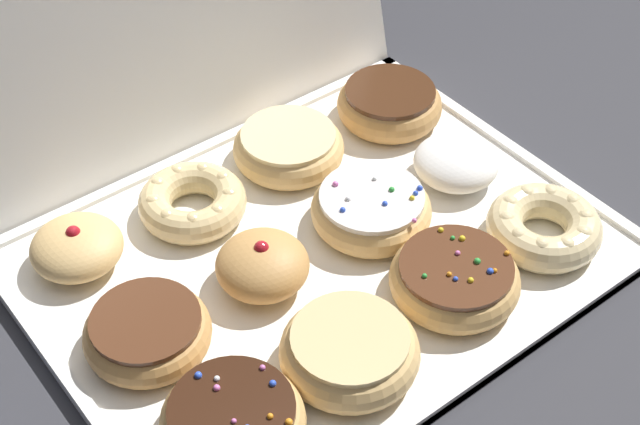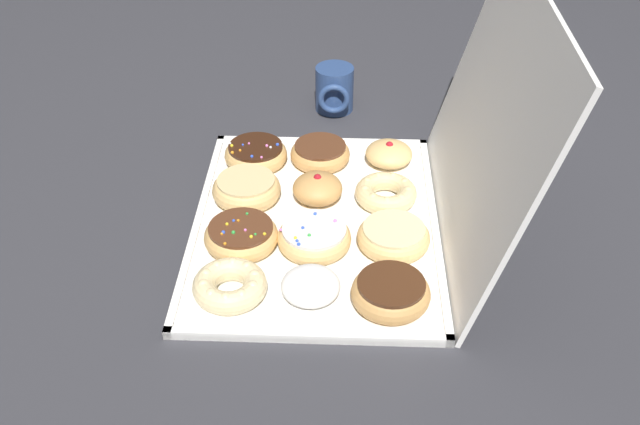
{
  "view_description": "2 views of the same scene",
  "coord_description": "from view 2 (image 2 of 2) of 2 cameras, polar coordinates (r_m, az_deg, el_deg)",
  "views": [
    {
      "loc": [
        -0.38,
        -0.49,
        0.65
      ],
      "look_at": [
        0.0,
        -0.0,
        0.06
      ],
      "focal_mm": 52.96,
      "sensor_mm": 36.0,
      "label": 1
    },
    {
      "loc": [
        0.97,
        0.04,
        0.76
      ],
      "look_at": [
        0.02,
        0.01,
        0.05
      ],
      "focal_mm": 41.59,
      "sensor_mm": 36.0,
      "label": 2
    }
  ],
  "objects": [
    {
      "name": "box_lid_open",
      "position": [
        1.14,
        12.8,
        6.54
      ],
      "size": [
        0.52,
        0.11,
        0.4
      ],
      "primitive_type": "cube",
      "rotation": [
        1.31,
        0.0,
        0.0
      ],
      "color": "white",
      "rests_on": "ground"
    },
    {
      "name": "glazed_ring_donut_1",
      "position": [
        1.27,
        -5.68,
        1.83
      ],
      "size": [
        0.12,
        0.12,
        0.04
      ],
      "color": "#E5B770",
      "rests_on": "donut_box"
    },
    {
      "name": "jelly_filled_donut_8",
      "position": [
        1.37,
        5.32,
        4.53
      ],
      "size": [
        0.09,
        0.09,
        0.05
      ],
      "color": "#E5B770",
      "rests_on": "donut_box"
    },
    {
      "name": "glazed_ring_donut_10",
      "position": [
        1.17,
        5.68,
        -1.86
      ],
      "size": [
        0.12,
        0.12,
        0.04
      ],
      "color": "#E5B770",
      "rests_on": "donut_box"
    },
    {
      "name": "chocolate_frosted_donut_11",
      "position": [
        1.07,
        5.47,
        -6.14
      ],
      "size": [
        0.12,
        0.12,
        0.04
      ],
      "color": "tan",
      "rests_on": "donut_box"
    },
    {
      "name": "chocolate_frosted_donut_4",
      "position": [
        1.37,
        -0.05,
        4.59
      ],
      "size": [
        0.11,
        0.11,
        0.04
      ],
      "color": "tan",
      "rests_on": "donut_box"
    },
    {
      "name": "ground_plane",
      "position": [
        1.23,
        -0.31,
        -1.14
      ],
      "size": [
        3.0,
        3.0,
        0.0
      ],
      "primitive_type": "plane",
      "color": "#333338"
    },
    {
      "name": "jelly_filled_donut_5",
      "position": [
        1.26,
        -0.08,
        1.87
      ],
      "size": [
        0.09,
        0.09,
        0.05
      ],
      "color": "tan",
      "rests_on": "donut_box"
    },
    {
      "name": "sprinkle_donut_0",
      "position": [
        1.37,
        -4.96,
        4.51
      ],
      "size": [
        0.12,
        0.12,
        0.04
      ],
      "color": "tan",
      "rests_on": "donut_box"
    },
    {
      "name": "cruller_donut_9",
      "position": [
        1.27,
        5.09,
        1.54
      ],
      "size": [
        0.11,
        0.11,
        0.03
      ],
      "color": "#EACC8C",
      "rests_on": "donut_box"
    },
    {
      "name": "powdered_filled_donut_7",
      "position": [
        1.08,
        -0.49,
        -5.67
      ],
      "size": [
        0.09,
        0.09,
        0.04
      ],
      "color": "white",
      "rests_on": "donut_box"
    },
    {
      "name": "sprinkle_donut_6",
      "position": [
        1.16,
        -0.67,
        -1.9
      ],
      "size": [
        0.12,
        0.12,
        0.04
      ],
      "color": "#E5B770",
      "rests_on": "donut_box"
    },
    {
      "name": "donut_box",
      "position": [
        1.23,
        -0.31,
        -0.94
      ],
      "size": [
        0.52,
        0.4,
        0.01
      ],
      "color": "white",
      "rests_on": "ground"
    },
    {
      "name": "sprinkle_donut_2",
      "position": [
        1.17,
        -6.09,
        -1.77
      ],
      "size": [
        0.12,
        0.12,
        0.04
      ],
      "color": "tan",
      "rests_on": "donut_box"
    },
    {
      "name": "coffee_mug",
      "position": [
        1.54,
        1.12,
        9.51
      ],
      "size": [
        0.1,
        0.08,
        0.09
      ],
      "color": "navy",
      "rests_on": "ground"
    },
    {
      "name": "cruller_donut_3",
      "position": [
        1.09,
        -6.96,
        -5.56
      ],
      "size": [
        0.11,
        0.11,
        0.04
      ],
      "color": "beige",
      "rests_on": "donut_box"
    }
  ]
}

